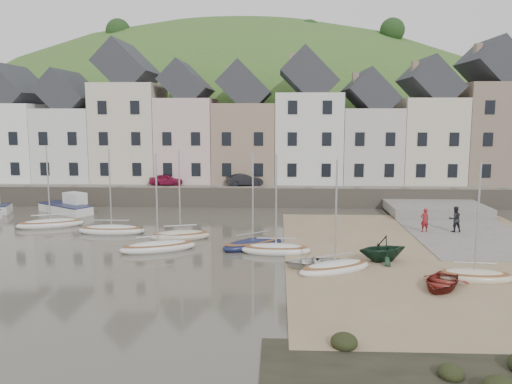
{
  "coord_description": "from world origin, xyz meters",
  "views": [
    {
      "loc": [
        1.57,
        -31.04,
        8.5
      ],
      "look_at": [
        0.0,
        6.0,
        3.0
      ],
      "focal_mm": 37.09,
      "sensor_mm": 36.0,
      "label": 1
    }
  ],
  "objects_px": {
    "rowboat_red": "(441,282)",
    "person_red": "(425,220)",
    "person_dark": "(455,219)",
    "rowboat_white": "(313,262)",
    "car_left": "(166,180)",
    "rowboat_green": "(382,248)",
    "car_right": "(244,180)",
    "sailboat_0": "(51,224)"
  },
  "relations": [
    {
      "from": "person_red",
      "to": "person_dark",
      "type": "bearing_deg",
      "value": 168.56
    },
    {
      "from": "sailboat_0",
      "to": "rowboat_green",
      "type": "distance_m",
      "value": 24.83
    },
    {
      "from": "car_right",
      "to": "person_dark",
      "type": "bearing_deg",
      "value": -148.08
    },
    {
      "from": "rowboat_red",
      "to": "sailboat_0",
      "type": "bearing_deg",
      "value": -178.74
    },
    {
      "from": "rowboat_white",
      "to": "person_dark",
      "type": "relative_size",
      "value": 1.73
    },
    {
      "from": "rowboat_green",
      "to": "rowboat_red",
      "type": "bearing_deg",
      "value": 4.38
    },
    {
      "from": "sailboat_0",
      "to": "rowboat_white",
      "type": "xyz_separation_m",
      "value": [
        19.17,
        -10.16,
        0.13
      ]
    },
    {
      "from": "rowboat_green",
      "to": "rowboat_red",
      "type": "relative_size",
      "value": 0.92
    },
    {
      "from": "rowboat_white",
      "to": "rowboat_green",
      "type": "bearing_deg",
      "value": 105.1
    },
    {
      "from": "rowboat_red",
      "to": "car_right",
      "type": "bearing_deg",
      "value": 143.11
    },
    {
      "from": "rowboat_white",
      "to": "person_dark",
      "type": "height_order",
      "value": "person_dark"
    },
    {
      "from": "car_right",
      "to": "sailboat_0",
      "type": "bearing_deg",
      "value": 111.62
    },
    {
      "from": "car_left",
      "to": "rowboat_white",
      "type": "bearing_deg",
      "value": -152.47
    },
    {
      "from": "car_right",
      "to": "rowboat_green",
      "type": "bearing_deg",
      "value": -174.76
    },
    {
      "from": "sailboat_0",
      "to": "car_right",
      "type": "distance_m",
      "value": 18.51
    },
    {
      "from": "person_dark",
      "to": "car_left",
      "type": "distance_m",
      "value": 26.89
    },
    {
      "from": "rowboat_green",
      "to": "car_right",
      "type": "bearing_deg",
      "value": -173.69
    },
    {
      "from": "person_dark",
      "to": "car_right",
      "type": "xyz_separation_m",
      "value": [
        -15.92,
        12.92,
        1.13
      ]
    },
    {
      "from": "rowboat_green",
      "to": "person_dark",
      "type": "relative_size",
      "value": 1.57
    },
    {
      "from": "sailboat_0",
      "to": "rowboat_red",
      "type": "bearing_deg",
      "value": -27.95
    },
    {
      "from": "rowboat_red",
      "to": "person_red",
      "type": "height_order",
      "value": "person_red"
    },
    {
      "from": "sailboat_0",
      "to": "person_dark",
      "type": "height_order",
      "value": "sailboat_0"
    },
    {
      "from": "rowboat_green",
      "to": "person_red",
      "type": "distance_m",
      "value": 8.87
    },
    {
      "from": "rowboat_red",
      "to": "person_dark",
      "type": "height_order",
      "value": "person_dark"
    },
    {
      "from": "person_red",
      "to": "car_left",
      "type": "bearing_deg",
      "value": -44.05
    },
    {
      "from": "sailboat_0",
      "to": "person_dark",
      "type": "distance_m",
      "value": 29.92
    },
    {
      "from": "rowboat_white",
      "to": "rowboat_green",
      "type": "relative_size",
      "value": 1.1
    },
    {
      "from": "rowboat_green",
      "to": "car_right",
      "type": "height_order",
      "value": "car_right"
    },
    {
      "from": "rowboat_green",
      "to": "person_dark",
      "type": "height_order",
      "value": "person_dark"
    },
    {
      "from": "person_red",
      "to": "person_dark",
      "type": "height_order",
      "value": "person_dark"
    },
    {
      "from": "sailboat_0",
      "to": "car_left",
      "type": "height_order",
      "value": "sailboat_0"
    },
    {
      "from": "rowboat_red",
      "to": "person_red",
      "type": "relative_size",
      "value": 1.87
    },
    {
      "from": "person_dark",
      "to": "rowboat_white",
      "type": "bearing_deg",
      "value": 33.1
    },
    {
      "from": "rowboat_red",
      "to": "car_right",
      "type": "distance_m",
      "value": 27.81
    },
    {
      "from": "person_red",
      "to": "sailboat_0",
      "type": "bearing_deg",
      "value": -14.85
    },
    {
      "from": "car_left",
      "to": "person_red",
      "type": "bearing_deg",
      "value": -123.78
    },
    {
      "from": "rowboat_white",
      "to": "car_left",
      "type": "height_order",
      "value": "car_left"
    },
    {
      "from": "person_red",
      "to": "car_right",
      "type": "height_order",
      "value": "car_right"
    },
    {
      "from": "rowboat_white",
      "to": "car_left",
      "type": "bearing_deg",
      "value": -155.16
    },
    {
      "from": "sailboat_0",
      "to": "person_dark",
      "type": "bearing_deg",
      "value": -1.78
    },
    {
      "from": "person_dark",
      "to": "car_left",
      "type": "xyz_separation_m",
      "value": [
        -23.56,
        12.92,
        1.1
      ]
    },
    {
      "from": "sailboat_0",
      "to": "person_red",
      "type": "xyz_separation_m",
      "value": [
        27.74,
        -0.98,
        0.71
      ]
    }
  ]
}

